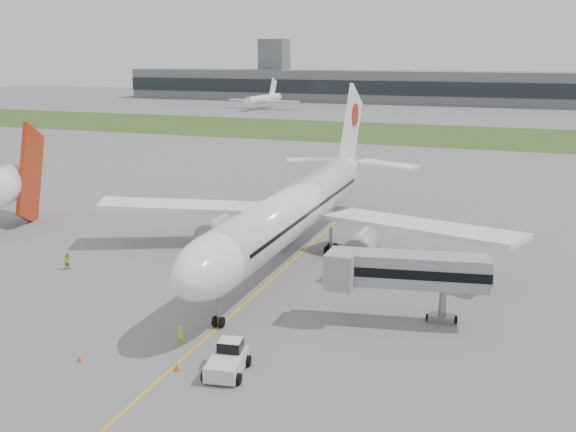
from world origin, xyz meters
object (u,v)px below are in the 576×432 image
(jet_bridge, at_px, (402,271))
(neighbor_aircraft, at_px, (1,187))
(airliner, at_px, (298,207))
(ground_crew_near, at_px, (180,335))
(pushback_tug, at_px, (228,359))

(jet_bridge, xyz_separation_m, neighbor_aircraft, (-52.56, 11.84, 1.01))
(airliner, bearing_deg, neighbor_aircraft, -177.26)
(ground_crew_near, bearing_deg, airliner, -106.77)
(jet_bridge, height_order, neighbor_aircraft, neighbor_aircraft)
(jet_bridge, distance_m, ground_crew_near, 18.59)
(pushback_tug, bearing_deg, airliner, 89.41)
(ground_crew_near, height_order, neighbor_aircraft, neighbor_aircraft)
(pushback_tug, relative_size, ground_crew_near, 2.75)
(airliner, distance_m, ground_crew_near, 24.35)
(airliner, distance_m, pushback_tug, 27.20)
(airliner, relative_size, ground_crew_near, 34.37)
(pushback_tug, relative_size, neighbor_aircraft, 0.25)
(airliner, xyz_separation_m, neighbor_aircraft, (-38.74, -1.86, -0.16))
(pushback_tug, distance_m, ground_crew_near, 5.93)
(ground_crew_near, bearing_deg, jet_bridge, -159.82)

